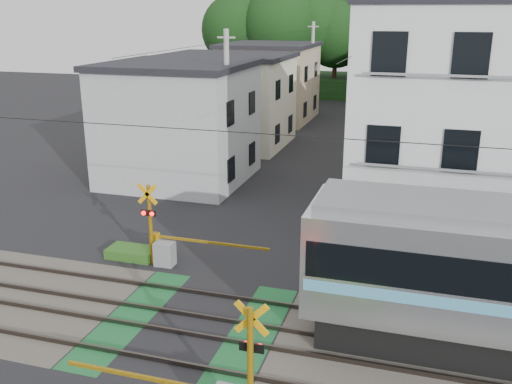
% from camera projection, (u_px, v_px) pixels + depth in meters
% --- Properties ---
extents(ground, '(120.00, 120.00, 0.00)m').
position_uv_depth(ground, '(190.00, 326.00, 16.69)').
color(ground, black).
extents(track_bed, '(120.00, 120.00, 0.14)m').
position_uv_depth(track_bed, '(190.00, 325.00, 16.68)').
color(track_bed, '#47423A').
rests_on(track_bed, ground).
extents(crossing_signal_far, '(4.74, 0.65, 3.09)m').
position_uv_depth(crossing_signal_far, '(163.00, 246.00, 20.52)').
color(crossing_signal_far, '#E5A20C').
rests_on(crossing_signal_far, ground).
extents(apartment_block, '(10.20, 8.36, 9.30)m').
position_uv_depth(apartment_block, '(492.00, 126.00, 21.58)').
color(apartment_block, silver).
rests_on(apartment_block, ground).
extents(houses_row, '(22.07, 31.35, 6.80)m').
position_uv_depth(houses_row, '(340.00, 96.00, 39.27)').
color(houses_row, '#AEB0B3').
rests_on(houses_row, ground).
extents(tree_hill, '(40.00, 13.67, 11.95)m').
position_uv_depth(tree_hill, '(367.00, 39.00, 58.66)').
color(tree_hill, '#133411').
rests_on(tree_hill, ground).
extents(catenary, '(60.00, 5.04, 7.00)m').
position_uv_depth(catenary, '(411.00, 230.00, 13.94)').
color(catenary, '#2D2D33').
rests_on(catenary, ground).
extents(utility_poles, '(7.90, 42.00, 8.00)m').
position_uv_depth(utility_poles, '(314.00, 88.00, 36.72)').
color(utility_poles, '#A5A5A0').
rests_on(utility_poles, ground).
extents(pedestrian, '(0.68, 0.50, 1.74)m').
position_uv_depth(pedestrian, '(357.00, 119.00, 43.71)').
color(pedestrian, '#272B31').
rests_on(pedestrian, ground).
extents(weed_patches, '(10.25, 8.80, 0.40)m').
position_uv_depth(weed_patches, '(246.00, 331.00, 16.07)').
color(weed_patches, '#2D5E1E').
rests_on(weed_patches, ground).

